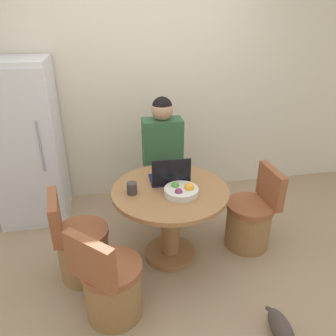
{
  "coord_description": "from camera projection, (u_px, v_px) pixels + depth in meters",
  "views": [
    {
      "loc": [
        -0.44,
        -2.18,
        2.11
      ],
      "look_at": [
        0.04,
        0.31,
        0.87
      ],
      "focal_mm": 35.0,
      "sensor_mm": 36.0,
      "label": 1
    }
  ],
  "objects": [
    {
      "name": "wall_back",
      "position": [
        145.0,
        88.0,
        3.71
      ],
      "size": [
        7.0,
        0.06,
        2.6
      ],
      "color": "beige",
      "rests_on": "ground_plane"
    },
    {
      "name": "chair_right_side",
      "position": [
        250.0,
        220.0,
        3.15
      ],
      "size": [
        0.45,
        0.45,
        0.81
      ],
      "rotation": [
        0.0,
        0.0,
        -1.54
      ],
      "color": "olive",
      "rests_on": "ground_plane"
    },
    {
      "name": "fruit_bowl",
      "position": [
        182.0,
        191.0,
        2.7
      ],
      "size": [
        0.29,
        0.29,
        0.1
      ],
      "color": "beige",
      "rests_on": "dining_table"
    },
    {
      "name": "person_seated",
      "position": [
        162.0,
        152.0,
        3.44
      ],
      "size": [
        0.4,
        0.37,
        1.35
      ],
      "rotation": [
        0.0,
        0.0,
        3.14
      ],
      "color": "#2D2D38",
      "rests_on": "ground_plane"
    },
    {
      "name": "dining_table",
      "position": [
        170.0,
        210.0,
        2.9
      ],
      "size": [
        1.01,
        1.01,
        0.72
      ],
      "color": "olive",
      "rests_on": "ground_plane"
    },
    {
      "name": "laptop",
      "position": [
        170.0,
        177.0,
        2.89
      ],
      "size": [
        0.34,
        0.24,
        0.25
      ],
      "rotation": [
        0.0,
        0.0,
        3.14
      ],
      "color": "#141947",
      "rests_on": "dining_table"
    },
    {
      "name": "cat",
      "position": [
        283.0,
        331.0,
        2.27
      ],
      "size": [
        0.13,
        0.44,
        0.18
      ],
      "rotation": [
        0.0,
        0.0,
        4.73
      ],
      "color": "#473D38",
      "rests_on": "ground_plane"
    },
    {
      "name": "chair_near_left_corner",
      "position": [
        111.0,
        286.0,
        2.4
      ],
      "size": [
        0.52,
        0.52,
        0.81
      ],
      "rotation": [
        0.0,
        0.0,
        2.37
      ],
      "color": "olive",
      "rests_on": "ground_plane"
    },
    {
      "name": "refrigerator",
      "position": [
        26.0,
        144.0,
        3.37
      ],
      "size": [
        0.67,
        0.63,
        1.7
      ],
      "color": "silver",
      "rests_on": "ground_plane"
    },
    {
      "name": "coffee_cup",
      "position": [
        132.0,
        188.0,
        2.71
      ],
      "size": [
        0.09,
        0.09,
        0.1
      ],
      "color": "#383333",
      "rests_on": "dining_table"
    },
    {
      "name": "chair_left_side",
      "position": [
        81.0,
        249.0,
        2.78
      ],
      "size": [
        0.46,
        0.45,
        0.81
      ],
      "rotation": [
        0.0,
        0.0,
        1.7
      ],
      "color": "olive",
      "rests_on": "ground_plane"
    },
    {
      "name": "ground_plane",
      "position": [
        170.0,
        271.0,
        2.92
      ],
      "size": [
        12.0,
        12.0,
        0.0
      ],
      "primitive_type": "plane",
      "color": "#9E8466"
    }
  ]
}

